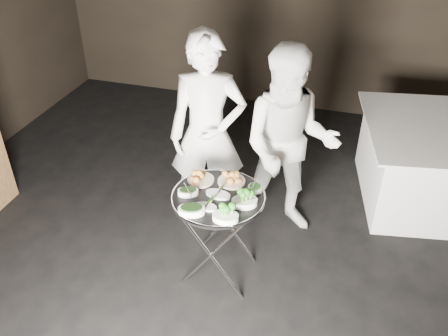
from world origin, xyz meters
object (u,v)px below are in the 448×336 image
(dining_table, at_px, (435,164))
(waiter_right, at_px, (289,145))
(tray_stand, at_px, (218,233))
(serving_tray, at_px, (218,197))
(waiter_left, at_px, (208,135))

(dining_table, bearing_deg, waiter_right, -148.13)
(tray_stand, relative_size, waiter_right, 0.45)
(serving_tray, xyz_separation_m, waiter_left, (-0.30, 0.67, 0.11))
(tray_stand, distance_m, waiter_right, 0.95)
(tray_stand, height_order, dining_table, dining_table)
(tray_stand, bearing_deg, waiter_left, 114.24)
(serving_tray, height_order, waiter_left, waiter_left)
(waiter_right, distance_m, dining_table, 1.61)
(serving_tray, distance_m, dining_table, 2.35)
(dining_table, bearing_deg, tray_stand, -137.19)
(waiter_right, xyz_separation_m, dining_table, (1.31, 0.82, -0.46))
(tray_stand, bearing_deg, serving_tray, 0.00)
(serving_tray, xyz_separation_m, waiter_right, (0.39, 0.76, 0.08))
(waiter_left, distance_m, waiter_right, 0.69)
(dining_table, bearing_deg, serving_tray, -137.19)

